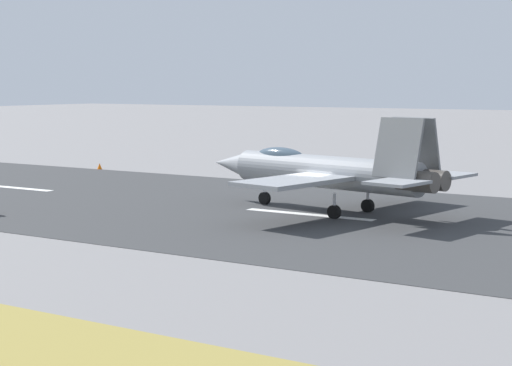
# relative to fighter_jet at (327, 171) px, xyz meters

# --- Properties ---
(ground_plane) EXTENTS (400.00, 400.00, 0.00)m
(ground_plane) POSITION_rel_fighter_jet_xyz_m (0.36, 1.36, -2.41)
(ground_plane) COLOR slate
(runway_strip) EXTENTS (240.00, 26.00, 0.02)m
(runway_strip) POSITION_rel_fighter_jet_xyz_m (0.34, 1.36, -2.40)
(runway_strip) COLOR #353637
(runway_strip) RESTS_ON ground
(fighter_jet) EXTENTS (17.11, 15.19, 5.61)m
(fighter_jet) POSITION_rel_fighter_jet_xyz_m (0.00, 0.00, 0.00)
(fighter_jet) COLOR gray
(fighter_jet) RESTS_ON ground
(marker_cone_mid) EXTENTS (0.44, 0.44, 0.55)m
(marker_cone_mid) POSITION_rel_fighter_jet_xyz_m (3.84, -11.74, -2.14)
(marker_cone_mid) COLOR orange
(marker_cone_mid) RESTS_ON ground
(marker_cone_far) EXTENTS (0.44, 0.44, 0.55)m
(marker_cone_far) POSITION_rel_fighter_jet_xyz_m (27.85, -11.74, -2.14)
(marker_cone_far) COLOR orange
(marker_cone_far) RESTS_ON ground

